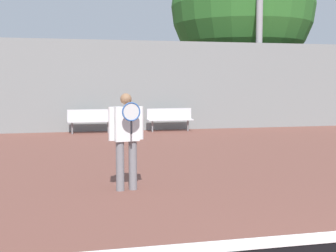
{
  "coord_description": "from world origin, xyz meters",
  "views": [
    {
      "loc": [
        -3.14,
        -2.26,
        1.83
      ],
      "look_at": [
        -1.01,
        6.74,
        0.97
      ],
      "focal_mm": 50.0,
      "sensor_mm": 36.0,
      "label": 1
    }
  ],
  "objects_px": {
    "bench_courtside_near": "(170,117)",
    "tree_green_broad": "(242,7)",
    "tennis_player": "(126,135)",
    "bench_courtside_far": "(90,119)"
  },
  "relations": [
    {
      "from": "tennis_player",
      "to": "bench_courtside_near",
      "type": "distance_m",
      "value": 9.67
    },
    {
      "from": "bench_courtside_far",
      "to": "tennis_player",
      "type": "bearing_deg",
      "value": -90.07
    },
    {
      "from": "bench_courtside_far",
      "to": "tree_green_broad",
      "type": "height_order",
      "value": "tree_green_broad"
    },
    {
      "from": "bench_courtside_far",
      "to": "bench_courtside_near",
      "type": "bearing_deg",
      "value": 0.01
    },
    {
      "from": "bench_courtside_near",
      "to": "tree_green_broad",
      "type": "relative_size",
      "value": 0.19
    },
    {
      "from": "tennis_player",
      "to": "bench_courtside_far",
      "type": "xyz_separation_m",
      "value": [
        0.01,
        9.2,
        -0.41
      ]
    },
    {
      "from": "tennis_player",
      "to": "bench_courtside_near",
      "type": "relative_size",
      "value": 0.97
    },
    {
      "from": "tennis_player",
      "to": "bench_courtside_far",
      "type": "bearing_deg",
      "value": 80.5
    },
    {
      "from": "tennis_player",
      "to": "tree_green_broad",
      "type": "height_order",
      "value": "tree_green_broad"
    },
    {
      "from": "bench_courtside_near",
      "to": "bench_courtside_far",
      "type": "distance_m",
      "value": 2.96
    }
  ]
}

